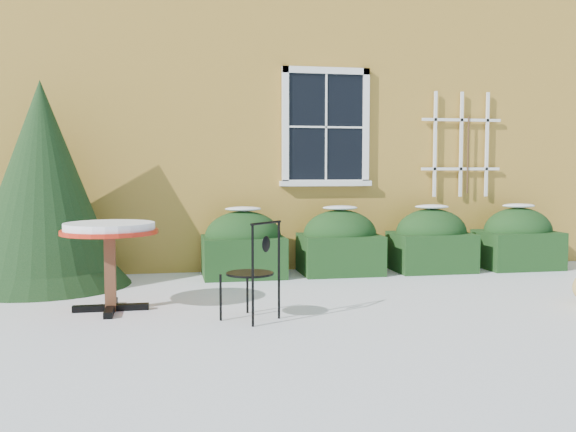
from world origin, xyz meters
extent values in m
plane|color=white|center=(0.00, 0.00, 0.00)|extent=(80.00, 80.00, 0.00)
cube|color=gold|center=(0.00, 7.00, 3.00)|extent=(12.00, 8.00, 6.00)
cube|color=black|center=(0.90, 2.96, 1.98)|extent=(1.05, 0.03, 1.45)
cube|color=white|center=(0.90, 2.95, 2.75)|extent=(1.23, 0.06, 0.09)
cube|color=white|center=(0.90, 2.95, 1.21)|extent=(1.23, 0.06, 0.09)
cube|color=white|center=(0.33, 2.95, 1.98)|extent=(0.09, 0.06, 1.63)
cube|color=white|center=(1.47, 2.95, 1.98)|extent=(0.09, 0.06, 1.63)
cube|color=white|center=(0.90, 2.94, 1.98)|extent=(0.02, 0.02, 1.45)
cube|color=white|center=(0.90, 2.94, 1.98)|extent=(1.05, 0.02, 0.02)
cube|color=white|center=(0.90, 2.95, 1.20)|extent=(1.29, 0.14, 0.07)
cube|color=white|center=(2.50, 2.94, 1.75)|extent=(0.04, 0.03, 1.50)
cube|color=white|center=(2.90, 2.94, 1.75)|extent=(0.04, 0.03, 1.50)
cube|color=white|center=(3.30, 2.94, 1.75)|extent=(0.04, 0.03, 1.50)
cube|color=white|center=(2.90, 2.94, 1.40)|extent=(1.20, 0.03, 0.04)
cube|color=white|center=(2.90, 2.94, 2.10)|extent=(1.20, 0.03, 0.04)
cylinder|color=#472D19|center=(3.00, 2.92, 1.60)|extent=(0.02, 0.02, 1.10)
cube|color=black|center=(-0.30, 2.55, 0.26)|extent=(1.05, 0.80, 0.52)
ellipsoid|color=black|center=(-0.30, 2.55, 0.52)|extent=(1.00, 0.72, 0.67)
ellipsoid|color=white|center=(-0.30, 2.55, 0.88)|extent=(0.47, 0.32, 0.06)
cube|color=black|center=(1.00, 2.55, 0.26)|extent=(1.05, 0.80, 0.52)
ellipsoid|color=black|center=(1.00, 2.55, 0.52)|extent=(1.00, 0.72, 0.67)
ellipsoid|color=white|center=(1.00, 2.55, 0.88)|extent=(0.47, 0.32, 0.06)
cube|color=black|center=(2.30, 2.55, 0.26)|extent=(1.05, 0.80, 0.52)
ellipsoid|color=black|center=(2.30, 2.55, 0.52)|extent=(1.00, 0.72, 0.67)
ellipsoid|color=white|center=(2.30, 2.55, 0.88)|extent=(0.47, 0.32, 0.06)
cube|color=black|center=(3.60, 2.55, 0.26)|extent=(1.05, 0.80, 0.52)
ellipsoid|color=black|center=(3.60, 2.55, 0.52)|extent=(1.00, 0.72, 0.67)
ellipsoid|color=white|center=(3.60, 2.55, 0.88)|extent=(0.47, 0.32, 0.06)
cone|color=black|center=(-2.72, 2.33, 0.59)|extent=(2.02, 2.02, 1.17)
cone|color=black|center=(-2.72, 2.33, 1.22)|extent=(1.81, 1.81, 2.45)
cube|color=black|center=(-1.83, 0.77, 0.03)|extent=(0.73, 0.08, 0.06)
cube|color=black|center=(-1.83, 0.77, 0.03)|extent=(0.08, 0.73, 0.06)
cube|color=brown|center=(-1.83, 0.77, 0.39)|extent=(0.10, 0.10, 0.79)
cylinder|color=red|center=(-1.83, 0.77, 0.79)|extent=(0.94, 0.94, 0.04)
cylinder|color=white|center=(-1.83, 0.77, 0.84)|extent=(0.88, 0.88, 0.07)
cylinder|color=black|center=(-0.51, 0.43, 0.22)|extent=(0.02, 0.02, 0.43)
cylinder|color=black|center=(-0.79, 0.16, 0.22)|extent=(0.02, 0.02, 0.43)
cylinder|color=black|center=(-0.25, 0.15, 0.22)|extent=(0.02, 0.02, 0.43)
cylinder|color=black|center=(-0.53, -0.12, 0.22)|extent=(0.02, 0.02, 0.43)
cylinder|color=black|center=(-0.52, 0.16, 0.43)|extent=(0.44, 0.44, 0.02)
cylinder|color=black|center=(-0.25, 0.15, 0.67)|extent=(0.02, 0.02, 0.48)
cylinder|color=black|center=(-0.53, -0.12, 0.67)|extent=(0.02, 0.02, 0.48)
cylinder|color=black|center=(-0.39, 0.01, 0.91)|extent=(0.33, 0.31, 0.02)
ellipsoid|color=black|center=(-0.39, 0.01, 0.72)|extent=(0.10, 0.10, 0.15)
camera|label=1|loc=(-1.26, -5.70, 1.41)|focal=40.00mm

